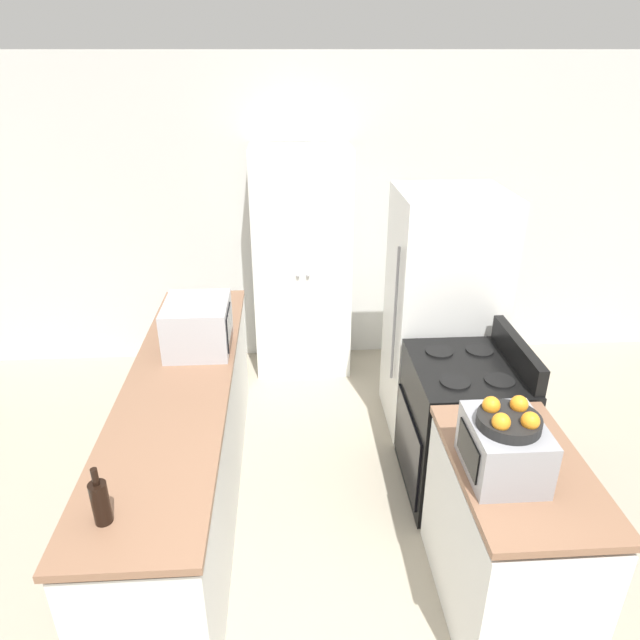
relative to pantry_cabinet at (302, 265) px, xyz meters
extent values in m
cube|color=silver|center=(0.07, 0.28, 0.34)|extent=(7.00, 0.06, 2.60)
cube|color=silver|center=(-0.76, -1.69, -0.55)|extent=(0.58, 2.59, 0.83)
cube|color=#896047|center=(-0.76, -1.69, -0.08)|extent=(0.60, 2.65, 0.04)
cube|color=silver|center=(0.91, -2.52, -0.55)|extent=(0.58, 0.96, 0.83)
cube|color=#896047|center=(0.91, -2.52, -0.08)|extent=(0.60, 0.98, 0.04)
cube|color=white|center=(0.00, 0.00, 0.00)|extent=(0.80, 0.46, 1.92)
sphere|color=#B2B2B7|center=(-0.04, -0.24, 0.00)|extent=(0.03, 0.03, 0.03)
sphere|color=#B2B2B7|center=(0.04, -0.24, 0.00)|extent=(0.03, 0.03, 0.03)
cube|color=black|center=(0.93, -1.64, -0.51)|extent=(0.64, 0.75, 0.90)
cube|color=black|center=(0.60, -1.64, -0.63)|extent=(0.02, 0.66, 0.49)
cube|color=black|center=(1.22, -1.64, 0.02)|extent=(0.06, 0.71, 0.16)
cylinder|color=black|center=(0.80, -1.82, -0.06)|extent=(0.17, 0.17, 0.01)
cylinder|color=black|center=(0.80, -1.46, -0.06)|extent=(0.17, 0.17, 0.01)
cylinder|color=black|center=(1.06, -1.82, -0.06)|extent=(0.17, 0.17, 0.01)
cylinder|color=black|center=(1.06, -1.46, -0.06)|extent=(0.17, 0.17, 0.01)
cube|color=white|center=(0.97, -0.88, -0.08)|extent=(0.73, 0.69, 1.77)
cylinder|color=gray|center=(0.59, -1.07, 0.01)|extent=(0.02, 0.02, 0.97)
cube|color=#B2B2B7|center=(-0.69, -1.30, 0.09)|extent=(0.39, 0.44, 0.31)
cube|color=black|center=(-0.49, -1.34, 0.09)|extent=(0.01, 0.27, 0.22)
cylinder|color=black|center=(-0.88, -2.76, 0.03)|extent=(0.07, 0.07, 0.19)
cylinder|color=black|center=(-0.88, -2.76, 0.16)|extent=(0.03, 0.03, 0.07)
cube|color=#939399|center=(0.80, -2.57, 0.07)|extent=(0.31, 0.38, 0.26)
cube|color=black|center=(0.64, -2.57, 0.07)|extent=(0.01, 0.27, 0.16)
cylinder|color=black|center=(0.79, -2.58, 0.22)|extent=(0.27, 0.27, 0.05)
sphere|color=orange|center=(0.85, -2.52, 0.26)|extent=(0.08, 0.08, 0.08)
sphere|color=orange|center=(0.73, -2.52, 0.26)|extent=(0.08, 0.08, 0.08)
sphere|color=orange|center=(0.73, -2.64, 0.26)|extent=(0.08, 0.08, 0.08)
sphere|color=orange|center=(0.85, -2.64, 0.26)|extent=(0.08, 0.08, 0.08)
camera|label=1|loc=(-0.13, -4.51, 1.64)|focal=32.00mm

